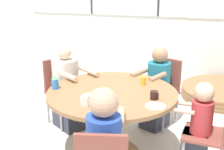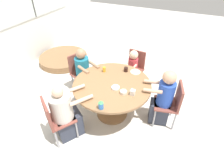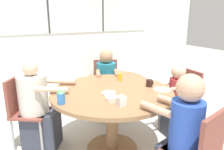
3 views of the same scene
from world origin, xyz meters
name	(u,v)px [view 1 (image 1 of 3)]	position (x,y,z in m)	size (l,w,h in m)	color
wall_back_with_windows	(159,2)	(0.00, 2.91, 1.43)	(8.40, 0.08, 2.80)	silver
dining_table	(112,104)	(0.00, 0.00, 0.60)	(1.37, 1.37, 0.75)	olive
chair_for_man_blue_shirt	(61,85)	(-0.89, 0.58, 0.52)	(0.55, 0.55, 0.87)	brown
chair_for_man_teal_shirt	(164,85)	(0.41, 0.97, 0.52)	(0.52, 0.52, 0.87)	brown
chair_for_toddler	(215,129)	(1.05, -0.09, 0.52)	(0.43, 0.43, 0.87)	brown
person_man_blue_shirt	(68,92)	(-0.74, 0.48, 0.47)	(0.69, 0.61, 1.07)	#333847
person_man_teal_shirt	(157,91)	(0.35, 0.82, 0.48)	(0.47, 0.59, 1.07)	#333847
person_toddler	(198,131)	(0.90, -0.07, 0.46)	(0.40, 0.25, 0.97)	#333847
coffee_mug	(154,95)	(0.46, -0.08, 0.79)	(0.08, 0.08, 0.08)	black
sippy_cup	(55,82)	(-0.60, -0.10, 0.83)	(0.08, 0.08, 0.15)	blue
juice_glass	(143,81)	(0.27, 0.29, 0.80)	(0.06, 0.06, 0.10)	gold
milk_carton_small	(85,101)	(-0.13, -0.42, 0.80)	(0.07, 0.07, 0.10)	silver
bowl_white_shallow	(100,93)	(-0.10, -0.11, 0.76)	(0.14, 0.14, 0.03)	white
bowl_cereal	(88,97)	(-0.16, -0.28, 0.77)	(0.11, 0.11, 0.05)	silver
plate_tortillas	(156,106)	(0.50, -0.26, 0.75)	(0.19, 0.19, 0.01)	beige
folded_table_stack	(224,93)	(1.24, 2.11, 0.09)	(1.35, 1.35, 0.18)	olive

